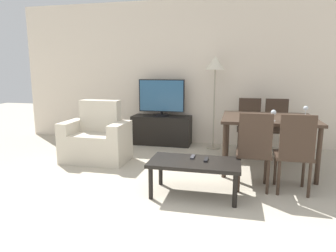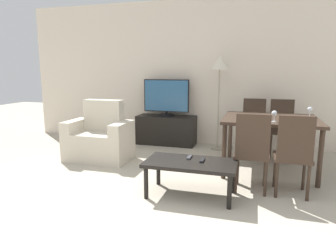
# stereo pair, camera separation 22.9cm
# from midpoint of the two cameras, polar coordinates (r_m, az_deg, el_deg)

# --- Properties ---
(ground_plane) EXTENTS (18.00, 18.00, 0.00)m
(ground_plane) POSITION_cam_midpoint_polar(r_m,az_deg,el_deg) (2.73, -9.85, -20.59)
(ground_plane) COLOR #B2A893
(wall_back) EXTENTS (7.08, 0.06, 2.70)m
(wall_back) POSITION_cam_midpoint_polar(r_m,az_deg,el_deg) (5.79, 3.73, 10.00)
(wall_back) COLOR beige
(wall_back) RESTS_ON ground_plane
(armchair) EXTENTS (0.99, 0.61, 0.94)m
(armchair) POSITION_cam_midpoint_polar(r_m,az_deg,el_deg) (4.84, -14.75, -2.56)
(armchair) COLOR beige
(armchair) RESTS_ON ground_plane
(tv_stand) EXTENTS (1.12, 0.43, 0.55)m
(tv_stand) POSITION_cam_midpoint_polar(r_m,az_deg,el_deg) (5.74, -2.36, -0.79)
(tv_stand) COLOR black
(tv_stand) RESTS_ON ground_plane
(tv) EXTENTS (0.87, 0.31, 0.69)m
(tv) POSITION_cam_midpoint_polar(r_m,az_deg,el_deg) (5.65, -2.41, 5.38)
(tv) COLOR black
(tv) RESTS_ON tv_stand
(coffee_table) EXTENTS (1.02, 0.55, 0.40)m
(coffee_table) POSITION_cam_midpoint_polar(r_m,az_deg,el_deg) (3.40, 3.17, -7.46)
(coffee_table) COLOR black
(coffee_table) RESTS_ON ground_plane
(dining_table) EXTENTS (1.26, 1.07, 0.76)m
(dining_table) POSITION_cam_midpoint_polar(r_m,az_deg,el_deg) (4.39, 17.11, 0.61)
(dining_table) COLOR #38281E
(dining_table) RESTS_ON ground_plane
(dining_chair_near) EXTENTS (0.40, 0.40, 0.94)m
(dining_chair_near) POSITION_cam_midpoint_polar(r_m,az_deg,el_deg) (3.59, 14.34, -4.14)
(dining_chair_near) COLOR #38281E
(dining_chair_near) RESTS_ON ground_plane
(dining_chair_far) EXTENTS (0.40, 0.40, 0.94)m
(dining_chair_far) POSITION_cam_midpoint_polar(r_m,az_deg,el_deg) (5.27, 18.79, 0.27)
(dining_chair_far) COLOR #38281E
(dining_chair_far) RESTS_ON ground_plane
(dining_chair_near_right) EXTENTS (0.40, 0.40, 0.94)m
(dining_chair_near_right) POSITION_cam_midpoint_polar(r_m,az_deg,el_deg) (3.63, 21.33, -4.38)
(dining_chair_near_right) COLOR #38281E
(dining_chair_near_right) RESTS_ON ground_plane
(dining_chair_far_left) EXTENTS (0.40, 0.40, 0.94)m
(dining_chair_far_left) POSITION_cam_midpoint_polar(r_m,az_deg,el_deg) (5.24, 14.00, 0.47)
(dining_chair_far_left) COLOR #38281E
(dining_chair_far_left) RESTS_ON ground_plane
(floor_lamp) EXTENTS (0.34, 0.34, 1.65)m
(floor_lamp) POSITION_cam_midpoint_polar(r_m,az_deg,el_deg) (5.34, 7.75, 10.83)
(floor_lamp) COLOR gray
(floor_lamp) RESTS_ON ground_plane
(remote_primary) EXTENTS (0.04, 0.15, 0.02)m
(remote_primary) POSITION_cam_midpoint_polar(r_m,az_deg,el_deg) (3.50, 2.85, -5.90)
(remote_primary) COLOR #38383D
(remote_primary) RESTS_ON coffee_table
(remote_secondary) EXTENTS (0.04, 0.15, 0.02)m
(remote_secondary) POSITION_cam_midpoint_polar(r_m,az_deg,el_deg) (3.41, 5.35, -6.41)
(remote_secondary) COLOR black
(remote_secondary) RESTS_ON coffee_table
(wine_glass_left) EXTENTS (0.07, 0.07, 0.15)m
(wine_glass_left) POSITION_cam_midpoint_polar(r_m,az_deg,el_deg) (4.03, 17.93, 2.34)
(wine_glass_left) COLOR silver
(wine_glass_left) RESTS_ON dining_table
(wine_glass_center) EXTENTS (0.07, 0.07, 0.15)m
(wine_glass_center) POSITION_cam_midpoint_polar(r_m,az_deg,el_deg) (4.63, 23.49, 2.99)
(wine_glass_center) COLOR silver
(wine_glass_center) RESTS_ON dining_table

